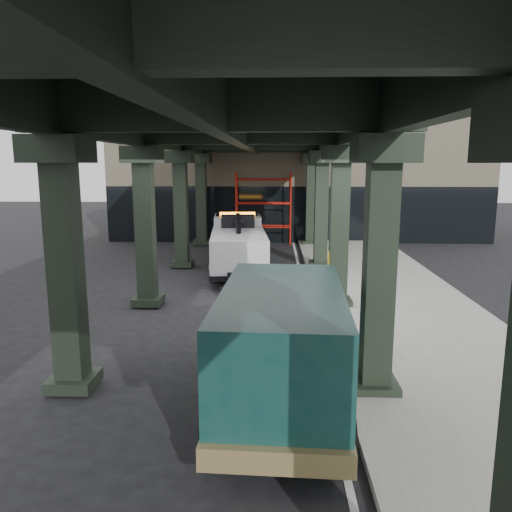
# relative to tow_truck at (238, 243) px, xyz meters

# --- Properties ---
(ground) EXTENTS (90.00, 90.00, 0.00)m
(ground) POSITION_rel_tow_truck_xyz_m (0.91, -7.46, -1.19)
(ground) COLOR black
(ground) RESTS_ON ground
(sidewalk) EXTENTS (5.00, 40.00, 0.15)m
(sidewalk) POSITION_rel_tow_truck_xyz_m (5.41, -5.46, -1.11)
(sidewalk) COLOR gray
(sidewalk) RESTS_ON ground
(lane_stripe) EXTENTS (0.12, 38.00, 0.01)m
(lane_stripe) POSITION_rel_tow_truck_xyz_m (2.61, -5.46, -1.18)
(lane_stripe) COLOR silver
(lane_stripe) RESTS_ON ground
(viaduct) EXTENTS (7.40, 32.00, 6.40)m
(viaduct) POSITION_rel_tow_truck_xyz_m (0.51, -5.46, 4.27)
(viaduct) COLOR black
(viaduct) RESTS_ON ground
(building) EXTENTS (22.00, 10.00, 8.00)m
(building) POSITION_rel_tow_truck_xyz_m (2.91, 12.54, 2.81)
(building) COLOR #C6B793
(building) RESTS_ON ground
(scaffolding) EXTENTS (3.08, 0.88, 4.00)m
(scaffolding) POSITION_rel_tow_truck_xyz_m (0.91, 7.19, 0.92)
(scaffolding) COLOR red
(scaffolding) RESTS_ON ground
(tow_truck) EXTENTS (2.72, 7.59, 2.44)m
(tow_truck) POSITION_rel_tow_truck_xyz_m (0.00, 0.00, 0.00)
(tow_truck) COLOR black
(tow_truck) RESTS_ON ground
(towed_van) EXTENTS (2.54, 5.84, 2.33)m
(towed_van) POSITION_rel_tow_truck_xyz_m (1.70, -11.98, 0.06)
(towed_van) COLOR #103935
(towed_van) RESTS_ON ground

